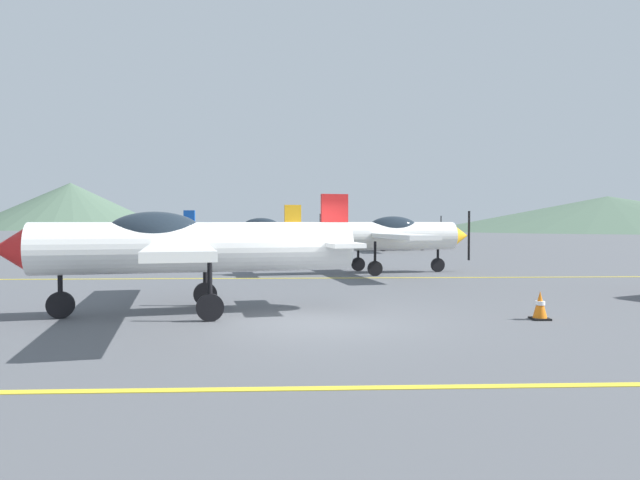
{
  "coord_description": "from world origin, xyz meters",
  "views": [
    {
      "loc": [
        -0.47,
        -11.65,
        2.01
      ],
      "look_at": [
        0.62,
        14.0,
        1.2
      ],
      "focal_mm": 32.13,
      "sensor_mm": 36.0,
      "label": 1
    }
  ],
  "objects_px": {
    "airplane_mid": "(378,235)",
    "traffic_cone_front": "(540,306)",
    "airplane_back": "(387,229)",
    "airplane_near": "(184,246)",
    "airplane_far": "(250,231)"
  },
  "relations": [
    {
      "from": "airplane_mid",
      "to": "airplane_back",
      "type": "distance_m",
      "value": 18.19
    },
    {
      "from": "airplane_far",
      "to": "airplane_back",
      "type": "height_order",
      "value": "same"
    },
    {
      "from": "airplane_far",
      "to": "airplane_back",
      "type": "bearing_deg",
      "value": 43.56
    },
    {
      "from": "airplane_mid",
      "to": "airplane_back",
      "type": "height_order",
      "value": "same"
    },
    {
      "from": "airplane_back",
      "to": "airplane_mid",
      "type": "bearing_deg",
      "value": -100.22
    },
    {
      "from": "airplane_mid",
      "to": "airplane_far",
      "type": "bearing_deg",
      "value": 121.56
    },
    {
      "from": "airplane_near",
      "to": "airplane_mid",
      "type": "height_order",
      "value": "same"
    },
    {
      "from": "traffic_cone_front",
      "to": "airplane_far",
      "type": "bearing_deg",
      "value": 110.53
    },
    {
      "from": "airplane_far",
      "to": "airplane_mid",
      "type": "bearing_deg",
      "value": -58.44
    },
    {
      "from": "airplane_mid",
      "to": "traffic_cone_front",
      "type": "distance_m",
      "value": 10.98
    },
    {
      "from": "airplane_far",
      "to": "traffic_cone_front",
      "type": "height_order",
      "value": "airplane_far"
    },
    {
      "from": "airplane_back",
      "to": "airplane_far",
      "type": "bearing_deg",
      "value": -136.44
    },
    {
      "from": "airplane_near",
      "to": "airplane_far",
      "type": "xyz_separation_m",
      "value": [
        -0.07,
        19.07,
        0.0
      ]
    },
    {
      "from": "airplane_near",
      "to": "airplane_back",
      "type": "relative_size",
      "value": 1.0
    },
    {
      "from": "airplane_back",
      "to": "airplane_near",
      "type": "bearing_deg",
      "value": -107.88
    }
  ]
}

